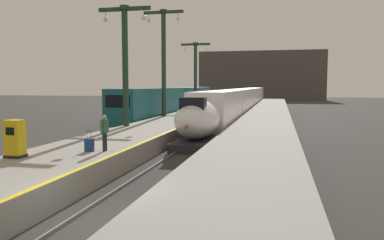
# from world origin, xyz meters

# --- Properties ---
(ground_plane) EXTENTS (260.00, 260.00, 0.00)m
(ground_plane) POSITION_xyz_m (0.00, 0.00, 0.00)
(ground_plane) COLOR #33302D
(platform_left) EXTENTS (4.80, 110.00, 1.05)m
(platform_left) POSITION_xyz_m (-4.05, 24.75, 0.53)
(platform_left) COLOR gray
(platform_left) RESTS_ON ground
(platform_right) EXTENTS (4.80, 110.00, 1.05)m
(platform_right) POSITION_xyz_m (4.05, 24.75, 0.53)
(platform_right) COLOR gray
(platform_right) RESTS_ON ground
(platform_left_safety_stripe) EXTENTS (0.20, 107.80, 0.01)m
(platform_left_safety_stripe) POSITION_xyz_m (-1.77, 24.75, 1.05)
(platform_left_safety_stripe) COLOR yellow
(platform_left_safety_stripe) RESTS_ON platform_left
(rail_main_left) EXTENTS (0.08, 110.00, 0.12)m
(rail_main_left) POSITION_xyz_m (-0.75, 27.50, 0.06)
(rail_main_left) COLOR slate
(rail_main_left) RESTS_ON ground
(rail_main_right) EXTENTS (0.08, 110.00, 0.12)m
(rail_main_right) POSITION_xyz_m (0.75, 27.50, 0.06)
(rail_main_right) COLOR slate
(rail_main_right) RESTS_ON ground
(rail_secondary_left) EXTENTS (0.08, 110.00, 0.12)m
(rail_secondary_left) POSITION_xyz_m (-8.85, 27.50, 0.06)
(rail_secondary_left) COLOR slate
(rail_secondary_left) RESTS_ON ground
(rail_secondary_right) EXTENTS (0.08, 110.00, 0.12)m
(rail_secondary_right) POSITION_xyz_m (-7.35, 27.50, 0.06)
(rail_secondary_right) COLOR slate
(rail_secondary_right) RESTS_ON ground
(highspeed_train_main) EXTENTS (2.92, 75.16, 3.60)m
(highspeed_train_main) POSITION_xyz_m (0.00, 48.40, 1.97)
(highspeed_train_main) COLOR silver
(highspeed_train_main) RESTS_ON ground
(regional_train_adjacent) EXTENTS (2.85, 36.60, 3.80)m
(regional_train_adjacent) POSITION_xyz_m (-8.10, 38.27, 2.13)
(regional_train_adjacent) COLOR #145660
(regional_train_adjacent) RESTS_ON ground
(station_column_mid) EXTENTS (4.00, 0.68, 8.88)m
(station_column_mid) POSITION_xyz_m (-5.90, 16.66, 6.41)
(station_column_mid) COLOR #1E3828
(station_column_mid) RESTS_ON platform_left
(station_column_far) EXTENTS (4.00, 0.68, 10.43)m
(station_column_far) POSITION_xyz_m (-5.90, 26.39, 7.23)
(station_column_far) COLOR #1E3828
(station_column_far) RESTS_ON platform_left
(station_column_distant) EXTENTS (4.00, 0.68, 8.84)m
(station_column_distant) POSITION_xyz_m (-5.90, 41.08, 6.39)
(station_column_distant) COLOR #1E3828
(station_column_distant) RESTS_ON platform_left
(passenger_near_edge) EXTENTS (0.24, 0.57, 1.69)m
(passenger_near_edge) POSITION_xyz_m (-2.56, 6.08, 2.04)
(passenger_near_edge) COLOR #23232D
(passenger_near_edge) RESTS_ON platform_left
(passenger_mid_platform) EXTENTS (0.41, 0.46, 1.69)m
(passenger_mid_platform) POSITION_xyz_m (-2.47, 21.82, 2.04)
(passenger_mid_platform) COLOR #23232D
(passenger_mid_platform) RESTS_ON platform_left
(rolling_suitcase) EXTENTS (0.40, 0.22, 0.98)m
(rolling_suitcase) POSITION_xyz_m (-3.20, 5.79, 1.35)
(rolling_suitcase) COLOR navy
(rolling_suitcase) RESTS_ON platform_left
(ticket_machine_yellow) EXTENTS (0.76, 0.62, 1.60)m
(ticket_machine_yellow) POSITION_xyz_m (-5.55, 3.77, 1.79)
(ticket_machine_yellow) COLOR yellow
(ticket_machine_yellow) RESTS_ON platform_left
(terminus_back_wall) EXTENTS (36.00, 2.00, 14.00)m
(terminus_back_wall) POSITION_xyz_m (0.00, 102.00, 7.00)
(terminus_back_wall) COLOR #4C4742
(terminus_back_wall) RESTS_ON ground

